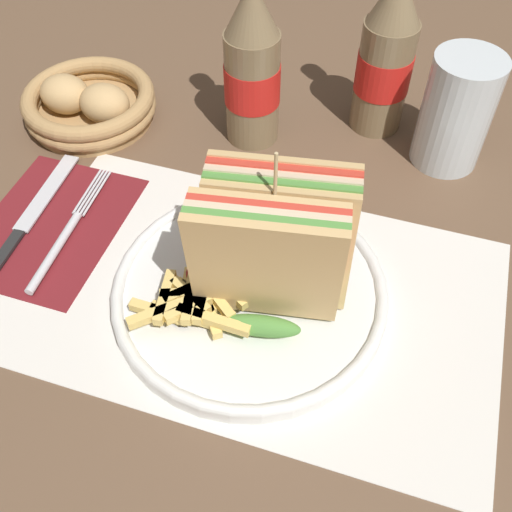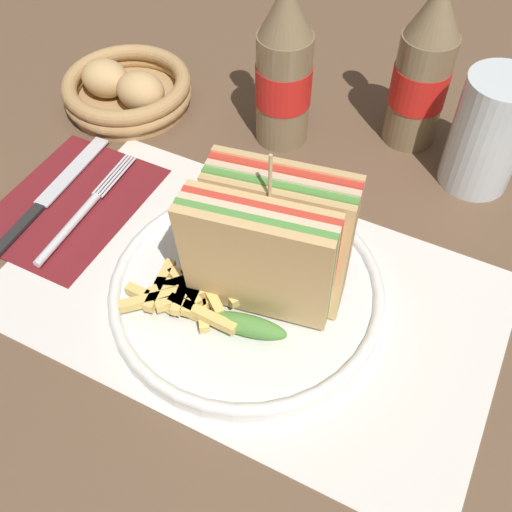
# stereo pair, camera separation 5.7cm
# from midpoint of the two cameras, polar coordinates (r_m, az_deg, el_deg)

# --- Properties ---
(ground_plane) EXTENTS (4.00, 4.00, 0.00)m
(ground_plane) POSITION_cam_midpoint_polar(r_m,az_deg,el_deg) (0.58, 2.73, -4.94)
(ground_plane) COLOR brown
(placemat) EXTENTS (0.48, 0.29, 0.00)m
(placemat) POSITION_cam_midpoint_polar(r_m,az_deg,el_deg) (0.59, 2.04, -3.79)
(placemat) COLOR silver
(placemat) RESTS_ON ground_plane
(plate_main) EXTENTS (0.27, 0.27, 0.02)m
(plate_main) POSITION_cam_midpoint_polar(r_m,az_deg,el_deg) (0.58, 1.91, -3.41)
(plate_main) COLOR white
(plate_main) RESTS_ON ground_plane
(club_sandwich) EXTENTS (0.14, 0.12, 0.17)m
(club_sandwich) POSITION_cam_midpoint_polar(r_m,az_deg,el_deg) (0.52, 4.30, 0.39)
(club_sandwich) COLOR tan
(club_sandwich) RESTS_ON plate_main
(fries_pile) EXTENTS (0.12, 0.10, 0.02)m
(fries_pile) POSITION_cam_midpoint_polar(r_m,az_deg,el_deg) (0.55, -3.73, -3.62)
(fries_pile) COLOR #E5C166
(fries_pile) RESTS_ON plate_main
(ketchup_blob) EXTENTS (0.04, 0.04, 0.02)m
(ketchup_blob) POSITION_cam_midpoint_polar(r_m,az_deg,el_deg) (0.57, -1.83, -1.30)
(ketchup_blob) COLOR maroon
(ketchup_blob) RESTS_ON plate_main
(napkin) EXTENTS (0.14, 0.19, 0.00)m
(napkin) POSITION_cam_midpoint_polar(r_m,az_deg,el_deg) (0.69, -15.04, 4.77)
(napkin) COLOR maroon
(napkin) RESTS_ON ground_plane
(fork) EXTENTS (0.02, 0.18, 0.01)m
(fork) POSITION_cam_midpoint_polar(r_m,az_deg,el_deg) (0.66, -14.26, 3.49)
(fork) COLOR silver
(fork) RESTS_ON napkin
(knife) EXTENTS (0.02, 0.21, 0.00)m
(knife) POSITION_cam_midpoint_polar(r_m,az_deg,el_deg) (0.70, -16.85, 5.48)
(knife) COLOR black
(knife) RESTS_ON napkin
(coke_bottle_near) EXTENTS (0.07, 0.07, 0.22)m
(coke_bottle_near) POSITION_cam_midpoint_polar(r_m,az_deg,el_deg) (0.70, 5.10, 17.17)
(coke_bottle_near) COLOR #7A6647
(coke_bottle_near) RESTS_ON ground_plane
(coke_bottle_far) EXTENTS (0.07, 0.07, 0.22)m
(coke_bottle_far) POSITION_cam_midpoint_polar(r_m,az_deg,el_deg) (0.73, 17.87, 16.41)
(coke_bottle_far) COLOR #7A6647
(coke_bottle_far) RESTS_ON ground_plane
(glass_near) EXTENTS (0.08, 0.08, 0.13)m
(glass_near) POSITION_cam_midpoint_polar(r_m,az_deg,el_deg) (0.72, 23.24, 10.06)
(glass_near) COLOR silver
(glass_near) RESTS_ON ground_plane
(bread_basket) EXTENTS (0.16, 0.16, 0.06)m
(bread_basket) POSITION_cam_midpoint_polar(r_m,az_deg,el_deg) (0.80, -10.19, 15.25)
(bread_basket) COLOR #AD8451
(bread_basket) RESTS_ON ground_plane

